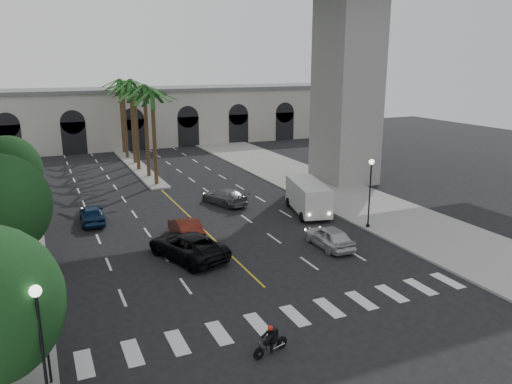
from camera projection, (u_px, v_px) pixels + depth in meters
name	position (u px, v px, depth m)	size (l,w,h in m)	color
ground	(281.00, 303.00, 26.12)	(140.00, 140.00, 0.00)	black
sidewalk_right	(354.00, 200.00, 45.27)	(8.00, 100.00, 0.15)	gray
median	(137.00, 166.00, 59.64)	(2.00, 24.00, 0.20)	gray
pier_building	(113.00, 117.00, 73.60)	(71.00, 10.50, 8.50)	#B7B3A4
palm_a	(152.00, 95.00, 48.54)	(3.20, 3.20, 10.30)	#47331E
palm_b	(144.00, 90.00, 52.04)	(3.20, 3.20, 10.60)	#47331E
palm_c	(134.00, 93.00, 55.57)	(3.20, 3.20, 10.10)	#47331E
palm_d	(130.00, 84.00, 59.05)	(3.20, 3.20, 10.90)	#47331E
palm_e	(123.00, 87.00, 62.60)	(3.20, 3.20, 10.40)	#47331E
palm_f	(120.00, 83.00, 66.18)	(3.20, 3.20, 10.70)	#47331E
street_tree_mid	(2.00, 205.00, 28.74)	(5.44, 5.44, 7.21)	#382616
street_tree_far	(9.00, 171.00, 39.41)	(5.04, 5.04, 6.68)	#382616
lamp_post_left_near	(42.00, 345.00, 16.38)	(0.40, 0.40, 5.35)	black
lamp_post_left_far	(33.00, 195.00, 34.92)	(0.40, 0.40, 5.35)	black
lamp_post_right	(370.00, 188.00, 36.87)	(0.40, 0.40, 5.35)	black
traffic_signal_near	(45.00, 328.00, 18.81)	(0.25, 0.18, 3.65)	black
traffic_signal_far	(42.00, 286.00, 22.34)	(0.25, 0.18, 3.65)	black
motorcycle_rider	(272.00, 340.00, 21.46)	(1.82, 0.68, 1.35)	black
car_a	(329.00, 237.00, 33.75)	(1.77, 4.40, 1.50)	#BCBDC2
car_b	(186.00, 228.00, 35.42)	(1.62, 4.63, 1.53)	#561A11
car_c	(187.00, 246.00, 31.85)	(2.80, 6.07, 1.69)	black
car_d	(224.00, 196.00, 43.99)	(2.00, 4.92, 1.43)	slate
car_e	(92.00, 214.00, 38.81)	(1.75, 4.35, 1.48)	navy
cargo_van	(308.00, 196.00, 41.16)	(3.64, 6.51, 2.62)	silver
pedestrian_a	(32.00, 283.00, 26.26)	(0.56, 0.37, 1.54)	black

